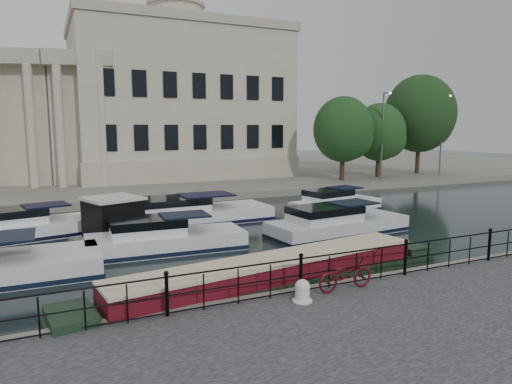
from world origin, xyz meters
TOP-DOWN VIEW (x-y plane):
  - ground_plane at (0.00, 0.00)m, footprint 160.00×160.00m
  - far_bank at (0.00, 39.00)m, footprint 120.00×42.00m
  - railing at (0.00, -2.25)m, footprint 24.14×0.14m
  - civic_building at (-1.00, 34.71)m, footprint 53.55×31.84m
  - lamp_posts at (26.00, 20.70)m, footprint 8.24×1.55m
  - bicycle at (1.34, -2.59)m, footprint 1.92×0.71m
  - mooring_bollard at (-0.28, -2.84)m, footprint 0.57×0.57m
  - narrowboat at (-0.02, -0.60)m, footprint 14.11×3.73m
  - harbour_hut at (-3.87, 8.97)m, footprint 4.04×3.71m
  - cabin_cruisers at (-1.39, 8.13)m, footprint 27.87×10.08m
  - trees at (25.67, 22.66)m, footprint 17.43×8.31m

SIDE VIEW (x-z plane):
  - ground_plane at x=0.00m, z-range 0.00..0.00m
  - far_bank at x=0.00m, z-range 0.00..0.55m
  - narrowboat at x=-0.02m, z-range -0.39..1.12m
  - cabin_cruisers at x=-1.39m, z-range -0.63..1.36m
  - mooring_bollard at x=-0.28m, z-range 0.53..1.17m
  - harbour_hut at x=-3.87m, z-range -0.15..2.05m
  - bicycle at x=1.34m, z-range 0.55..1.55m
  - railing at x=0.00m, z-range 0.59..1.81m
  - lamp_posts at x=26.00m, z-range 0.76..8.83m
  - trees at x=25.67m, z-range 0.68..11.02m
  - civic_building at x=-1.00m, z-range -1.39..15.46m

